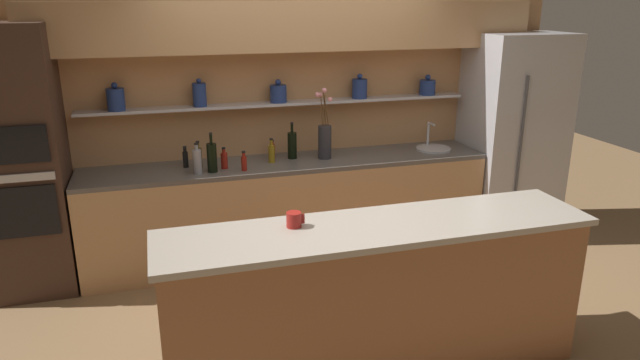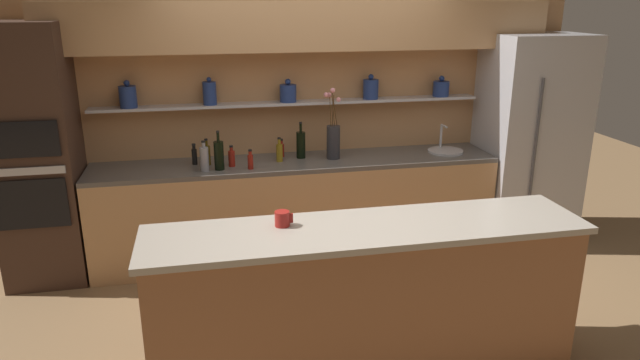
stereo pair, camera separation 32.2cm
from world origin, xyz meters
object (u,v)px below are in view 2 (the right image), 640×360
at_px(bottle_sauce_0, 194,155).
at_px(bottle_sauce_6, 250,161).
at_px(bottle_oil_2, 279,152).
at_px(bottle_sauce_5, 281,149).
at_px(bottle_oil_3, 207,155).
at_px(bottle_wine_1, 301,145).
at_px(flower_vase, 333,139).
at_px(bottle_spirit_8, 204,159).
at_px(bottle_wine_4, 219,155).
at_px(sink_fixture, 445,150).
at_px(oven_tower, 37,157).
at_px(bottle_sauce_7, 232,158).
at_px(refrigerator, 529,140).
at_px(coffee_mug, 282,219).

bearing_deg(bottle_sauce_0, bottle_sauce_6, -27.21).
xyz_separation_m(bottle_oil_2, bottle_sauce_5, (0.04, 0.16, -0.02)).
distance_m(bottle_sauce_0, bottle_oil_3, 0.11).
bearing_deg(bottle_wine_1, flower_vase, -15.83).
bearing_deg(bottle_wine_1, bottle_oil_3, -176.06).
bearing_deg(bottle_spirit_8, bottle_oil_3, 82.46).
height_order(bottle_sauce_0, bottle_wine_4, bottle_wine_4).
bearing_deg(sink_fixture, oven_tower, -179.82).
distance_m(sink_fixture, bottle_sauce_7, 2.02).
height_order(bottle_sauce_0, bottle_oil_2, bottle_oil_2).
relative_size(oven_tower, bottle_oil_2, 9.80).
bearing_deg(bottle_oil_3, bottle_sauce_0, 160.93).
bearing_deg(sink_fixture, bottle_sauce_5, 174.24).
bearing_deg(bottle_wine_1, bottle_spirit_8, -164.70).
height_order(sink_fixture, bottle_oil_2, sink_fixture).
distance_m(refrigerator, bottle_wine_1, 2.23).
bearing_deg(bottle_oil_3, bottle_sauce_6, -29.44).
bearing_deg(bottle_sauce_7, bottle_sauce_0, 158.10).
relative_size(flower_vase, bottle_oil_3, 2.78).
bearing_deg(bottle_oil_2, oven_tower, -179.77).
height_order(bottle_sauce_6, bottle_sauce_7, bottle_sauce_7).
relative_size(bottle_oil_2, bottle_sauce_5, 1.32).
xyz_separation_m(refrigerator, bottle_oil_3, (-3.07, 0.07, 0.01)).
bearing_deg(bottle_wine_4, bottle_sauce_5, 27.78).
distance_m(bottle_sauce_6, coffee_mug, 1.57).
distance_m(oven_tower, coffee_mug, 2.49).
distance_m(refrigerator, bottle_sauce_0, 3.18).
distance_m(bottle_oil_2, bottle_sauce_7, 0.43).
distance_m(oven_tower, bottle_oil_3, 1.37).
relative_size(flower_vase, bottle_sauce_7, 3.51).
relative_size(bottle_oil_3, coffee_mug, 2.13).
height_order(oven_tower, coffee_mug, oven_tower).
relative_size(bottle_sauce_7, bottle_spirit_8, 0.71).
relative_size(bottle_sauce_6, bottle_sauce_7, 0.92).
height_order(sink_fixture, coffee_mug, sink_fixture).
distance_m(oven_tower, bottle_sauce_6, 1.74).
bearing_deg(flower_vase, bottle_sauce_7, -175.78).
relative_size(bottle_wine_1, bottle_sauce_7, 1.79).
bearing_deg(bottle_wine_4, bottle_sauce_7, 34.82).
height_order(oven_tower, bottle_sauce_7, oven_tower).
bearing_deg(bottle_sauce_0, bottle_oil_3, -19.07).
bearing_deg(bottle_sauce_0, oven_tower, -176.97).
xyz_separation_m(bottle_oil_3, bottle_sauce_7, (0.21, -0.09, -0.02)).
relative_size(bottle_wine_4, coffee_mug, 3.07).
relative_size(bottle_sauce_0, coffee_mug, 1.70).
bearing_deg(flower_vase, oven_tower, -179.83).
relative_size(bottle_wine_1, bottle_sauce_6, 1.95).
height_order(sink_fixture, bottle_sauce_0, sink_fixture).
distance_m(bottle_wine_1, coffee_mug, 1.88).
distance_m(oven_tower, bottle_sauce_5, 2.06).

